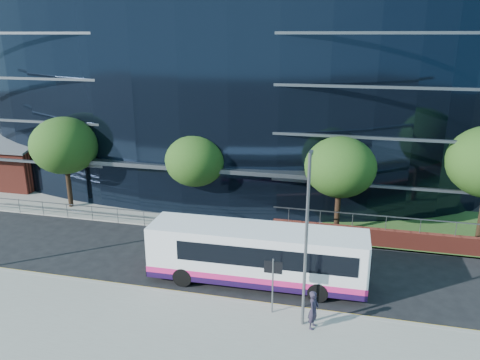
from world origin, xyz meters
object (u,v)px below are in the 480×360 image
(brick_pavilion, at_px, (8,161))
(tree_far_b, at_px, (195,161))
(tree_far_a, at_px, (64,146))
(city_bus, at_px, (258,255))
(streetlight_east, at_px, (306,237))
(street_sign, at_px, (273,274))
(pedestrian, at_px, (314,310))
(tree_far_c, at_px, (340,167))

(brick_pavilion, height_order, tree_far_b, tree_far_b)
(tree_far_a, height_order, city_bus, tree_far_a)
(streetlight_east, height_order, city_bus, streetlight_east)
(streetlight_east, xyz_separation_m, city_bus, (-2.75, 3.37, -2.79))
(brick_pavilion, relative_size, streetlight_east, 1.08)
(street_sign, xyz_separation_m, streetlight_east, (1.50, -0.59, 2.29))
(tree_far_a, xyz_separation_m, tree_far_b, (10.00, 0.50, -0.65))
(brick_pavilion, relative_size, street_sign, 3.07)
(tree_far_a, bearing_deg, brick_pavilion, 153.45)
(street_sign, bearing_deg, tree_far_a, 148.83)
(brick_pavilion, relative_size, tree_far_a, 1.23)
(streetlight_east, xyz_separation_m, pedestrian, (0.48, -0.18, -3.39))
(tree_far_a, relative_size, pedestrian, 3.86)
(tree_far_b, relative_size, tree_far_c, 0.93)
(streetlight_east, bearing_deg, tree_far_a, 149.54)
(tree_far_b, bearing_deg, tree_far_a, -177.14)
(street_sign, bearing_deg, pedestrian, -21.09)
(tree_far_a, xyz_separation_m, city_bus, (16.25, -7.80, -3.22))
(streetlight_east, bearing_deg, tree_far_c, 84.89)
(street_sign, distance_m, tree_far_a, 20.63)
(brick_pavilion, xyz_separation_m, city_bus, (25.26, -12.30, -0.29))
(tree_far_b, height_order, city_bus, tree_far_b)
(street_sign, height_order, tree_far_a, tree_far_a)
(pedestrian, bearing_deg, city_bus, 56.33)
(tree_far_b, bearing_deg, street_sign, -55.92)
(street_sign, bearing_deg, tree_far_b, 124.08)
(brick_pavilion, relative_size, tree_far_c, 1.32)
(tree_far_c, bearing_deg, brick_pavilion, 171.18)
(city_bus, bearing_deg, streetlight_east, -51.96)
(tree_far_b, relative_size, streetlight_east, 0.76)
(tree_far_b, distance_m, pedestrian, 15.50)
(tree_far_b, xyz_separation_m, pedestrian, (9.48, -11.85, -3.16))
(streetlight_east, relative_size, city_bus, 0.69)
(tree_far_c, height_order, city_bus, tree_far_c)
(pedestrian, bearing_deg, street_sign, 82.97)
(brick_pavilion, bearing_deg, street_sign, -29.65)
(street_sign, relative_size, tree_far_c, 0.43)
(streetlight_east, bearing_deg, pedestrian, -20.23)
(city_bus, bearing_deg, pedestrian, -48.86)
(brick_pavilion, relative_size, city_bus, 0.75)
(tree_far_c, relative_size, streetlight_east, 0.81)
(tree_far_c, bearing_deg, tree_far_b, 177.14)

